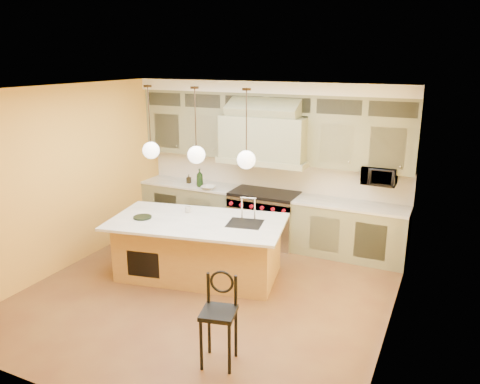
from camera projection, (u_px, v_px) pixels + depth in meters
The scene contains 18 objects.
floor at pixel (208, 292), 6.80m from camera, with size 5.00×5.00×0.00m, color brown.
ceiling at pixel (204, 89), 5.99m from camera, with size 5.00×5.00×0.00m, color white.
wall_back at pixel (272, 161), 8.57m from camera, with size 5.00×5.00×0.00m, color gold.
wall_front at pixel (71, 269), 4.22m from camera, with size 5.00×5.00×0.00m, color gold.
wall_left at pixel (68, 178), 7.41m from camera, with size 5.00×5.00×0.00m, color gold.
wall_right at pixel (396, 224), 5.37m from camera, with size 5.00×5.00×0.00m, color gold.
back_cabinetry at pixel (267, 165), 8.34m from camera, with size 5.00×0.77×2.90m.
range at pixel (264, 217), 8.52m from camera, with size 1.20×0.74×0.96m.
kitchen_island at pixel (199, 247), 7.22m from camera, with size 2.83×1.85×1.35m.
counter_stool at pixel (219, 314), 5.10m from camera, with size 0.44×0.44×1.05m.
microwave at pixel (379, 175), 7.55m from camera, with size 0.54×0.37×0.30m, color black.
oil_bottle_a at pixel (200, 178), 8.77m from camera, with size 0.13×0.13×0.34m, color black.
oil_bottle_b at pixel (189, 179), 9.03m from camera, with size 0.08×0.08×0.17m, color black.
fruit_bowl at pixel (209, 188), 8.62m from camera, with size 0.27×0.27×0.07m, color silver.
cup at pixel (188, 210), 7.39m from camera, with size 0.11×0.11×0.10m, color beige.
pendant_left at pixel (151, 148), 7.13m from camera, with size 0.26×0.26×1.11m.
pendant_center at pixel (196, 153), 6.81m from camera, with size 0.26×0.26×1.11m.
pendant_right at pixel (246, 158), 6.48m from camera, with size 0.26×0.26×1.11m.
Camera 1 is at (3.02, -5.34, 3.30)m, focal length 35.00 mm.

